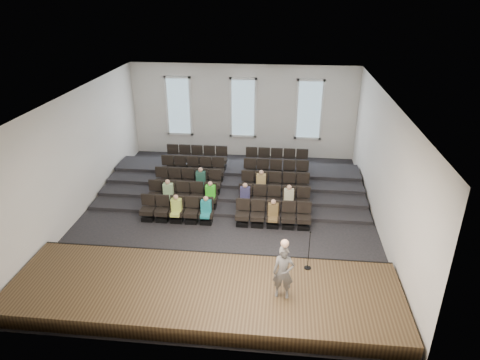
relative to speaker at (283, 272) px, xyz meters
name	(u,v)px	position (x,y,z in m)	size (l,w,h in m)	color
ground	(226,217)	(-2.35, 5.29, -1.32)	(14.00, 14.00, 0.00)	black
ceiling	(225,97)	(-2.35, 5.29, 3.69)	(12.00, 14.00, 0.02)	white
wall_back	(243,111)	(-2.35, 12.31, 1.18)	(12.00, 0.04, 5.00)	silver
wall_front	(186,270)	(-2.35, -1.73, 1.18)	(12.00, 0.04, 5.00)	silver
wall_left	(77,155)	(-8.37, 5.29, 1.18)	(0.04, 14.00, 5.00)	silver
wall_right	(384,167)	(3.67, 5.29, 1.18)	(0.04, 14.00, 5.00)	silver
stage	(204,293)	(-2.35, 0.19, -1.07)	(11.80, 3.60, 0.50)	#4D3921
stage_lip	(213,258)	(-2.35, 1.96, -1.07)	(11.80, 0.06, 0.52)	black
risers	(235,180)	(-2.35, 8.46, -1.13)	(11.80, 4.80, 0.60)	black
seating_rows	(231,186)	(-2.35, 6.83, -0.64)	(6.80, 4.70, 1.67)	black
windows	(243,108)	(-2.35, 12.24, 1.38)	(8.44, 0.10, 3.24)	white
audience	(225,195)	(-2.43, 5.63, -0.51)	(5.45, 2.64, 1.10)	#B8D153
speaker	(283,272)	(0.00, 0.00, 0.00)	(0.60, 0.39, 1.65)	#585553
mic_stand	(308,257)	(0.79, 1.41, -0.42)	(0.23, 0.23, 1.37)	black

